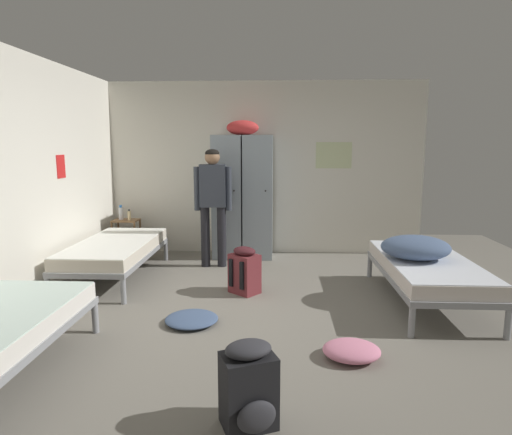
% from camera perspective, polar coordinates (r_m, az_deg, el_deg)
% --- Properties ---
extents(ground_plane, '(8.27, 8.27, 0.00)m').
position_cam_1_polar(ground_plane, '(4.67, -0.16, -12.11)').
color(ground_plane, slate).
extents(room_backdrop, '(4.94, 5.23, 2.68)m').
position_cam_1_polar(room_backdrop, '(5.82, -11.88, 5.52)').
color(room_backdrop, silver).
rests_on(room_backdrop, ground_plane).
extents(locker_bank, '(0.90, 0.55, 2.07)m').
position_cam_1_polar(locker_bank, '(6.70, -1.70, 3.04)').
color(locker_bank, '#8C99A3').
rests_on(locker_bank, ground_plane).
extents(shelf_unit, '(0.38, 0.30, 0.57)m').
position_cam_1_polar(shelf_unit, '(7.11, -16.40, -2.06)').
color(shelf_unit, brown).
rests_on(shelf_unit, ground_plane).
extents(bed_left_rear, '(0.90, 1.90, 0.49)m').
position_cam_1_polar(bed_left_rear, '(5.96, -17.76, -3.95)').
color(bed_left_rear, gray).
rests_on(bed_left_rear, ground_plane).
extents(bed_right, '(0.90, 1.90, 0.49)m').
position_cam_1_polar(bed_right, '(5.17, 21.25, -6.18)').
color(bed_right, gray).
rests_on(bed_right, ground_plane).
extents(bedding_heap, '(0.73, 0.63, 0.25)m').
position_cam_1_polar(bedding_heap, '(5.07, 19.94, -3.65)').
color(bedding_heap, slate).
rests_on(bedding_heap, bed_right).
extents(person_traveler, '(0.52, 0.23, 1.65)m').
position_cam_1_polar(person_traveler, '(6.16, -5.60, 2.70)').
color(person_traveler, black).
rests_on(person_traveler, ground_plane).
extents(water_bottle, '(0.07, 0.07, 0.22)m').
position_cam_1_polar(water_bottle, '(7.10, -17.08, 0.55)').
color(water_bottle, white).
rests_on(water_bottle, shelf_unit).
extents(lotion_bottle, '(0.05, 0.05, 0.17)m').
position_cam_1_polar(lotion_bottle, '(7.00, -16.08, 0.27)').
color(lotion_bottle, beige).
rests_on(lotion_bottle, shelf_unit).
extents(backpack_black, '(0.39, 0.40, 0.55)m').
position_cam_1_polar(backpack_black, '(2.86, -0.92, -21.08)').
color(backpack_black, black).
rests_on(backpack_black, ground_plane).
extents(backpack_maroon, '(0.41, 0.42, 0.55)m').
position_cam_1_polar(backpack_maroon, '(5.16, -1.42, -6.94)').
color(backpack_maroon, maroon).
rests_on(backpack_maroon, ground_plane).
extents(clothes_pile_pink, '(0.47, 0.40, 0.13)m').
position_cam_1_polar(clothes_pile_pink, '(3.80, 12.26, -16.48)').
color(clothes_pile_pink, pink).
rests_on(clothes_pile_pink, ground_plane).
extents(clothes_pile_denim, '(0.52, 0.50, 0.08)m').
position_cam_1_polar(clothes_pile_denim, '(4.43, -8.33, -12.87)').
color(clothes_pile_denim, '#42567A').
rests_on(clothes_pile_denim, ground_plane).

